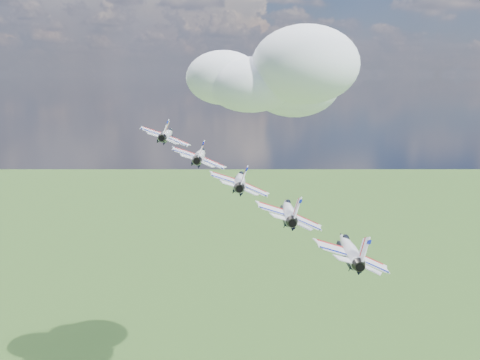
# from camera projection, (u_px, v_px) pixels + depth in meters

# --- Properties ---
(cloud_far) EXTENTS (67.02, 52.66, 26.33)m
(cloud_far) POSITION_uv_depth(u_px,v_px,m) (272.00, 76.00, 230.57)
(cloud_far) COLOR white
(jet_0) EXTENTS (9.92, 13.43, 6.96)m
(jet_0) POSITION_uv_depth(u_px,v_px,m) (167.00, 134.00, 98.44)
(jet_0) COLOR silver
(jet_1) EXTENTS (9.92, 13.43, 6.96)m
(jet_1) POSITION_uv_depth(u_px,v_px,m) (200.00, 155.00, 90.29)
(jet_1) COLOR silver
(jet_2) EXTENTS (9.92, 13.43, 6.96)m
(jet_2) POSITION_uv_depth(u_px,v_px,m) (240.00, 180.00, 82.13)
(jet_2) COLOR silver
(jet_3) EXTENTS (9.92, 13.43, 6.96)m
(jet_3) POSITION_uv_depth(u_px,v_px,m) (289.00, 210.00, 73.98)
(jet_3) COLOR white
(jet_4) EXTENTS (9.92, 13.43, 6.96)m
(jet_4) POSITION_uv_depth(u_px,v_px,m) (349.00, 249.00, 65.82)
(jet_4) COLOR silver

